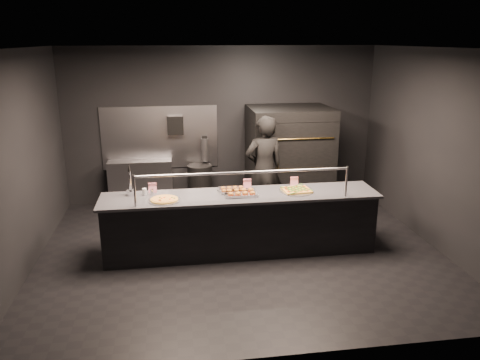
% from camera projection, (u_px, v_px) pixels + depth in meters
% --- Properties ---
extents(room, '(6.04, 6.00, 3.00)m').
position_uv_depth(room, '(239.00, 156.00, 6.76)').
color(room, black).
rests_on(room, ground).
extents(service_counter, '(4.10, 0.78, 1.37)m').
position_uv_depth(service_counter, '(241.00, 223.00, 7.02)').
color(service_counter, black).
rests_on(service_counter, ground).
extents(pizza_oven, '(1.50, 1.23, 1.91)m').
position_uv_depth(pizza_oven, '(289.00, 157.00, 8.84)').
color(pizza_oven, black).
rests_on(pizza_oven, ground).
extents(prep_shelf, '(1.20, 0.35, 0.90)m').
position_uv_depth(prep_shelf, '(141.00, 183.00, 9.00)').
color(prep_shelf, '#99999E').
rests_on(prep_shelf, ground).
extents(towel_dispenser, '(0.30, 0.20, 0.35)m').
position_uv_depth(towel_dispenser, '(175.00, 125.00, 8.84)').
color(towel_dispenser, black).
rests_on(towel_dispenser, room).
extents(fire_extinguisher, '(0.14, 0.14, 0.51)m').
position_uv_depth(fire_extinguisher, '(205.00, 149.00, 9.07)').
color(fire_extinguisher, '#B2B2B7').
rests_on(fire_extinguisher, room).
extents(beer_tap, '(0.13, 0.18, 0.49)m').
position_uv_depth(beer_tap, '(130.00, 186.00, 6.81)').
color(beer_tap, silver).
rests_on(beer_tap, service_counter).
extents(round_pizza, '(0.45, 0.45, 0.03)m').
position_uv_depth(round_pizza, '(164.00, 200.00, 6.61)').
color(round_pizza, silver).
rests_on(round_pizza, service_counter).
extents(slider_tray_a, '(0.46, 0.39, 0.06)m').
position_uv_depth(slider_tray_a, '(233.00, 190.00, 7.01)').
color(slider_tray_a, silver).
rests_on(slider_tray_a, service_counter).
extents(slider_tray_b, '(0.49, 0.37, 0.07)m').
position_uv_depth(slider_tray_b, '(241.00, 193.00, 6.87)').
color(slider_tray_b, silver).
rests_on(slider_tray_b, service_counter).
extents(square_pizza, '(0.51, 0.51, 0.05)m').
position_uv_depth(square_pizza, '(296.00, 190.00, 7.02)').
color(square_pizza, silver).
rests_on(square_pizza, service_counter).
extents(condiment_jar, '(0.16, 0.06, 0.11)m').
position_uv_depth(condiment_jar, '(147.00, 192.00, 6.83)').
color(condiment_jar, silver).
rests_on(condiment_jar, service_counter).
extents(tent_cards, '(2.29, 0.04, 0.15)m').
position_uv_depth(tent_cards, '(232.00, 184.00, 7.12)').
color(tent_cards, white).
rests_on(tent_cards, service_counter).
extents(trash_bin, '(0.47, 0.47, 0.79)m').
position_uv_depth(trash_bin, '(200.00, 185.00, 9.08)').
color(trash_bin, black).
rests_on(trash_bin, ground).
extents(worker, '(0.75, 0.55, 1.88)m').
position_uv_depth(worker, '(264.00, 169.00, 8.14)').
color(worker, black).
rests_on(worker, ground).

